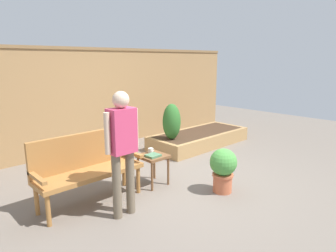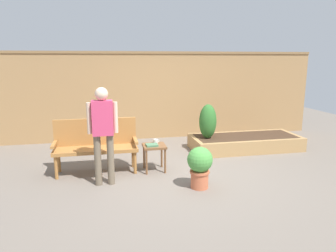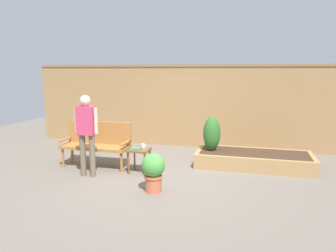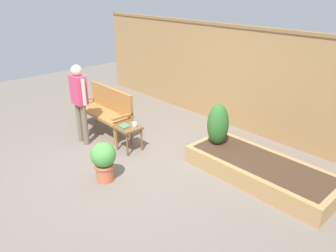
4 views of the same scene
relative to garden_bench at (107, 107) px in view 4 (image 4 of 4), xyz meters
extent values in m
plane|color=#70665B|center=(1.40, -0.39, -0.54)|extent=(14.00, 14.00, 0.00)
cube|color=#A37A4C|center=(1.40, 2.21, 0.51)|extent=(8.40, 0.10, 2.10)
cube|color=olive|center=(1.40, 2.21, 1.59)|extent=(8.40, 0.14, 0.06)
cylinder|color=#A87038|center=(0.66, 0.08, -0.34)|extent=(0.06, 0.06, 0.40)
cylinder|color=#A87038|center=(0.66, -0.28, -0.34)|extent=(0.06, 0.06, 0.40)
cylinder|color=#A87038|center=(-0.66, 0.08, -0.34)|extent=(0.06, 0.06, 0.40)
cylinder|color=#A87038|center=(-0.66, -0.28, -0.34)|extent=(0.06, 0.06, 0.40)
cube|color=#A87038|center=(0.00, -0.10, -0.11)|extent=(1.44, 0.48, 0.06)
cube|color=#A87038|center=(0.00, 0.11, 0.16)|extent=(1.44, 0.06, 0.48)
cube|color=#A87038|center=(-0.69, -0.10, 0.02)|extent=(0.06, 0.48, 0.04)
cube|color=#A87038|center=(0.69, -0.10, 0.02)|extent=(0.06, 0.48, 0.04)
cylinder|color=brown|center=(1.18, -0.03, -0.32)|extent=(0.04, 0.04, 0.44)
cylinder|color=brown|center=(1.18, -0.36, -0.32)|extent=(0.04, 0.04, 0.44)
cylinder|color=brown|center=(0.85, -0.03, -0.32)|extent=(0.04, 0.04, 0.44)
cylinder|color=brown|center=(0.85, -0.36, -0.32)|extent=(0.04, 0.04, 0.44)
cube|color=brown|center=(1.02, -0.20, -0.08)|extent=(0.40, 0.40, 0.04)
cylinder|color=silver|center=(1.06, -0.09, -0.03)|extent=(0.08, 0.08, 0.08)
torus|color=silver|center=(1.10, -0.09, -0.03)|extent=(0.06, 0.01, 0.06)
cube|color=#4C7A56|center=(0.96, -0.25, -0.05)|extent=(0.21, 0.19, 0.03)
cylinder|color=#C66642|center=(1.58, -1.10, -0.42)|extent=(0.28, 0.28, 0.25)
cylinder|color=#C66642|center=(1.58, -1.10, -0.28)|extent=(0.31, 0.31, 0.04)
sphere|color=#4C9942|center=(1.58, -1.10, -0.09)|extent=(0.40, 0.40, 0.40)
cube|color=#AD8451|center=(3.23, 0.32, -0.39)|extent=(2.40, 0.09, 0.30)
cube|color=#AD8451|center=(3.23, 1.23, -0.39)|extent=(2.40, 0.09, 0.30)
cube|color=#AD8451|center=(2.07, 0.77, -0.39)|extent=(0.09, 0.82, 0.30)
cube|color=#AD8451|center=(4.38, 0.77, -0.39)|extent=(0.09, 0.82, 0.30)
cube|color=#422D1E|center=(3.23, 0.77, -0.39)|extent=(2.22, 0.82, 0.30)
cylinder|color=brown|center=(2.33, 0.75, -0.21)|extent=(0.04, 0.04, 0.06)
ellipsoid|color=#2D6628|center=(2.33, 0.75, 0.12)|extent=(0.37, 0.37, 0.74)
cylinder|color=#70604C|center=(0.24, -0.67, -0.13)|extent=(0.11, 0.11, 0.82)
cylinder|color=#70604C|center=(0.04, -0.67, -0.13)|extent=(0.11, 0.11, 0.82)
cube|color=#D13D66|center=(0.14, -0.67, 0.55)|extent=(0.32, 0.20, 0.54)
cylinder|color=beige|center=(0.34, -0.67, 0.55)|extent=(0.07, 0.07, 0.49)
cylinder|color=beige|center=(-0.06, -0.67, 0.55)|extent=(0.07, 0.07, 0.49)
sphere|color=beige|center=(0.14, -0.67, 0.92)|extent=(0.20, 0.20, 0.20)
camera|label=1|loc=(-1.83, -3.55, 1.37)|focal=32.07mm
camera|label=2|loc=(0.17, -5.54, 1.44)|focal=33.65mm
camera|label=3|loc=(3.07, -5.89, 1.47)|focal=33.54mm
camera|label=4|loc=(5.50, -3.35, 2.34)|focal=34.49mm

